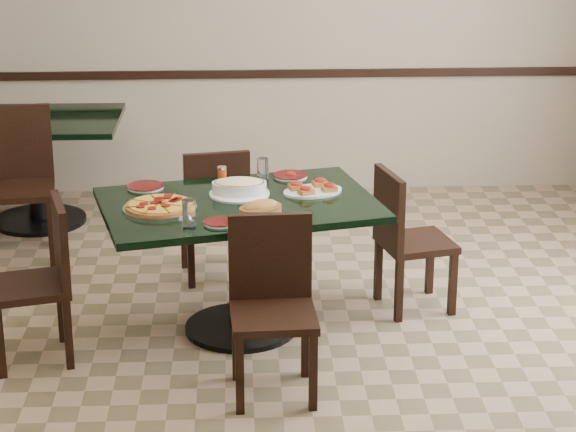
{
  "coord_description": "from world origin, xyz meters",
  "views": [
    {
      "loc": [
        -0.19,
        -5.44,
        2.65
      ],
      "look_at": [
        0.06,
        0.0,
        0.74
      ],
      "focal_mm": 70.0,
      "sensor_mm": 36.0,
      "label": 1
    }
  ],
  "objects_px": {
    "bread_basket": "(261,210)",
    "chair_right": "(404,234)",
    "main_table": "(239,234)",
    "chair_left": "(43,273)",
    "lasagna_casserole": "(239,187)",
    "chair_near": "(272,296)",
    "chair_far": "(215,208)",
    "back_table": "(35,150)",
    "pepperoni_pizza": "(160,206)",
    "bruschetta_platter": "(313,188)",
    "back_chair_near": "(18,174)"
  },
  "relations": [
    {
      "from": "main_table",
      "to": "back_table",
      "type": "xyz_separation_m",
      "value": [
        -1.4,
        1.85,
        -0.04
      ]
    },
    {
      "from": "back_table",
      "to": "chair_left",
      "type": "height_order",
      "value": "chair_left"
    },
    {
      "from": "bread_basket",
      "to": "chair_right",
      "type": "bearing_deg",
      "value": 1.65
    },
    {
      "from": "chair_right",
      "to": "back_chair_near",
      "type": "xyz_separation_m",
      "value": [
        -2.34,
        0.98,
        0.08
      ]
    },
    {
      "from": "back_table",
      "to": "lasagna_casserole",
      "type": "distance_m",
      "value": 2.25
    },
    {
      "from": "back_chair_near",
      "to": "lasagna_casserole",
      "type": "xyz_separation_m",
      "value": [
        1.41,
        -1.12,
        0.25
      ]
    },
    {
      "from": "back_table",
      "to": "chair_near",
      "type": "relative_size",
      "value": 1.37
    },
    {
      "from": "bruschetta_platter",
      "to": "chair_far",
      "type": "bearing_deg",
      "value": 112.3
    },
    {
      "from": "chair_far",
      "to": "lasagna_casserole",
      "type": "relative_size",
      "value": 2.56
    },
    {
      "from": "chair_left",
      "to": "chair_near",
      "type": "bearing_deg",
      "value": 57.29
    },
    {
      "from": "lasagna_casserole",
      "to": "chair_left",
      "type": "bearing_deg",
      "value": -157.91
    },
    {
      "from": "chair_near",
      "to": "chair_far",
      "type": "bearing_deg",
      "value": 99.29
    },
    {
      "from": "chair_near",
      "to": "lasagna_casserole",
      "type": "height_order",
      "value": "chair_near"
    },
    {
      "from": "main_table",
      "to": "back_table",
      "type": "height_order",
      "value": "same"
    },
    {
      "from": "chair_far",
      "to": "bread_basket",
      "type": "distance_m",
      "value": 1.08
    },
    {
      "from": "main_table",
      "to": "back_table",
      "type": "relative_size",
      "value": 1.35
    },
    {
      "from": "back_table",
      "to": "lasagna_casserole",
      "type": "xyz_separation_m",
      "value": [
        1.41,
        -1.74,
        0.27
      ]
    },
    {
      "from": "main_table",
      "to": "bread_basket",
      "type": "bearing_deg",
      "value": -80.9
    },
    {
      "from": "lasagna_casserole",
      "to": "back_chair_near",
      "type": "bearing_deg",
      "value": 142.2
    },
    {
      "from": "main_table",
      "to": "lasagna_casserole",
      "type": "xyz_separation_m",
      "value": [
        0.0,
        0.12,
        0.23
      ]
    },
    {
      "from": "main_table",
      "to": "bruschetta_platter",
      "type": "distance_m",
      "value": 0.47
    },
    {
      "from": "back_table",
      "to": "chair_right",
      "type": "height_order",
      "value": "chair_right"
    },
    {
      "from": "bread_basket",
      "to": "pepperoni_pizza",
      "type": "bearing_deg",
      "value": 133.14
    },
    {
      "from": "bread_basket",
      "to": "main_table",
      "type": "bearing_deg",
      "value": 82.31
    },
    {
      "from": "back_table",
      "to": "bread_basket",
      "type": "bearing_deg",
      "value": -53.83
    },
    {
      "from": "bread_basket",
      "to": "bruschetta_platter",
      "type": "height_order",
      "value": "bread_basket"
    },
    {
      "from": "chair_right",
      "to": "pepperoni_pizza",
      "type": "relative_size",
      "value": 2.14
    },
    {
      "from": "back_table",
      "to": "lasagna_casserole",
      "type": "bearing_deg",
      "value": -50.42
    },
    {
      "from": "pepperoni_pizza",
      "to": "back_chair_near",
      "type": "bearing_deg",
      "value": 126.56
    },
    {
      "from": "chair_far",
      "to": "back_chair_near",
      "type": "bearing_deg",
      "value": -31.23
    },
    {
      "from": "chair_right",
      "to": "bruschetta_platter",
      "type": "xyz_separation_m",
      "value": [
        -0.53,
        -0.12,
        0.31
      ]
    },
    {
      "from": "lasagna_casserole",
      "to": "main_table",
      "type": "bearing_deg",
      "value": -91.03
    },
    {
      "from": "chair_near",
      "to": "main_table",
      "type": "bearing_deg",
      "value": 100.29
    },
    {
      "from": "chair_right",
      "to": "back_table",
      "type": "bearing_deg",
      "value": 41.85
    },
    {
      "from": "main_table",
      "to": "chair_near",
      "type": "relative_size",
      "value": 1.85
    },
    {
      "from": "bread_basket",
      "to": "chair_left",
      "type": "bearing_deg",
      "value": 150.67
    },
    {
      "from": "pepperoni_pizza",
      "to": "bruschetta_platter",
      "type": "bearing_deg",
      "value": 16.66
    },
    {
      "from": "chair_right",
      "to": "back_chair_near",
      "type": "height_order",
      "value": "back_chair_near"
    },
    {
      "from": "chair_right",
      "to": "chair_left",
      "type": "relative_size",
      "value": 0.97
    },
    {
      "from": "chair_near",
      "to": "bread_basket",
      "type": "bearing_deg",
      "value": 93.5
    },
    {
      "from": "main_table",
      "to": "lasagna_casserole",
      "type": "height_order",
      "value": "lasagna_casserole"
    },
    {
      "from": "main_table",
      "to": "chair_left",
      "type": "relative_size",
      "value": 1.9
    },
    {
      "from": "chair_far",
      "to": "chair_right",
      "type": "height_order",
      "value": "chair_far"
    },
    {
      "from": "pepperoni_pizza",
      "to": "bread_basket",
      "type": "bearing_deg",
      "value": -16.43
    },
    {
      "from": "bruschetta_platter",
      "to": "lasagna_casserole",
      "type": "bearing_deg",
      "value": 162.77
    },
    {
      "from": "back_chair_near",
      "to": "pepperoni_pizza",
      "type": "relative_size",
      "value": 2.5
    },
    {
      "from": "main_table",
      "to": "chair_near",
      "type": "bearing_deg",
      "value": -90.65
    },
    {
      "from": "chair_right",
      "to": "pepperoni_pizza",
      "type": "bearing_deg",
      "value": 91.26
    },
    {
      "from": "pepperoni_pizza",
      "to": "bread_basket",
      "type": "xyz_separation_m",
      "value": [
        0.52,
        -0.15,
        0.02
      ]
    },
    {
      "from": "pepperoni_pizza",
      "to": "bread_basket",
      "type": "distance_m",
      "value": 0.54
    }
  ]
}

